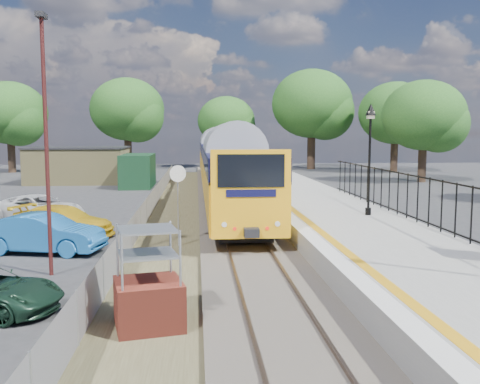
{
  "coord_description": "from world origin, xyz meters",
  "views": [
    {
      "loc": [
        -1.82,
        -15.48,
        4.27
      ],
      "look_at": [
        -0.12,
        5.16,
        2.0
      ],
      "focal_mm": 40.0,
      "sensor_mm": 36.0,
      "label": 1
    }
  ],
  "objects": [
    {
      "name": "brick_plinth",
      "position": [
        -2.88,
        -4.04,
        1.09
      ],
      "size": [
        1.68,
        1.68,
        2.28
      ],
      "rotation": [
        0.0,
        0.0,
        0.22
      ],
      "color": "maroon",
      "rests_on": "ground"
    },
    {
      "name": "car_yellow",
      "position": [
        -7.35,
        7.01,
        0.64
      ],
      "size": [
        4.75,
        3.35,
        1.28
      ],
      "primitive_type": "imported",
      "rotation": [
        0.0,
        0.0,
        1.17
      ],
      "color": "gold",
      "rests_on": "ground"
    },
    {
      "name": "car_white",
      "position": [
        -9.47,
        11.01,
        0.65
      ],
      "size": [
        5.1,
        4.18,
        1.29
      ],
      "primitive_type": "imported",
      "rotation": [
        0.0,
        0.0,
        1.05
      ],
      "color": "silver",
      "rests_on": "ground"
    },
    {
      "name": "wire_fence",
      "position": [
        -4.2,
        12.0,
        0.6
      ],
      "size": [
        0.06,
        52.0,
        1.2
      ],
      "color": "#999EA3",
      "rests_on": "ground"
    },
    {
      "name": "platform",
      "position": [
        4.2,
        8.0,
        0.45
      ],
      "size": [
        5.0,
        70.0,
        0.9
      ],
      "primitive_type": "cube",
      "color": "gray",
      "rests_on": "ground"
    },
    {
      "name": "platform_edge",
      "position": [
        2.14,
        8.0,
        0.9
      ],
      "size": [
        0.9,
        70.0,
        0.01
      ],
      "color": "silver",
      "rests_on": "platform"
    },
    {
      "name": "ground",
      "position": [
        0.0,
        0.0,
        0.0
      ],
      "size": [
        120.0,
        120.0,
        0.0
      ],
      "primitive_type": "plane",
      "color": "#2D2D30",
      "rests_on": "ground"
    },
    {
      "name": "victorian_lamp_north",
      "position": [
        5.3,
        6.0,
        4.3
      ],
      "size": [
        0.44,
        0.44,
        4.6
      ],
      "color": "black",
      "rests_on": "platform"
    },
    {
      "name": "car_blue",
      "position": [
        -7.3,
        3.85,
        0.71
      ],
      "size": [
        4.54,
        2.42,
        1.42
      ],
      "primitive_type": "imported",
      "rotation": [
        0.0,
        0.0,
        1.35
      ],
      "color": "#1B60A6",
      "rests_on": "ground"
    },
    {
      "name": "tree_line",
      "position": [
        1.4,
        42.0,
        6.61
      ],
      "size": [
        56.8,
        43.8,
        11.88
      ],
      "color": "#332319",
      "rests_on": "ground"
    },
    {
      "name": "carpark_lamp",
      "position": [
        -6.23,
        0.76,
        4.36
      ],
      "size": [
        0.25,
        0.5,
        7.73
      ],
      "color": "#431816",
      "rests_on": "ground"
    },
    {
      "name": "track_bed",
      "position": [
        -0.47,
        9.67,
        0.09
      ],
      "size": [
        5.9,
        80.0,
        0.29
      ],
      "color": "#473F38",
      "rests_on": "ground"
    },
    {
      "name": "outbuilding",
      "position": [
        -10.91,
        31.21,
        1.52
      ],
      "size": [
        10.8,
        10.1,
        3.12
      ],
      "color": "#9A8D57",
      "rests_on": "ground"
    },
    {
      "name": "palisade_fence",
      "position": [
        6.55,
        2.24,
        1.84
      ],
      "size": [
        0.12,
        26.0,
        2.0
      ],
      "color": "black",
      "rests_on": "platform"
    },
    {
      "name": "speed_sign",
      "position": [
        -2.5,
        4.41,
        2.15
      ],
      "size": [
        0.6,
        0.23,
        3.1
      ],
      "rotation": [
        0.0,
        0.0,
        0.33
      ],
      "color": "#999EA3",
      "rests_on": "ground"
    },
    {
      "name": "train",
      "position": [
        0.0,
        22.64,
        2.34
      ],
      "size": [
        2.82,
        40.83,
        3.51
      ],
      "color": "#F4A715",
      "rests_on": "ground"
    }
  ]
}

